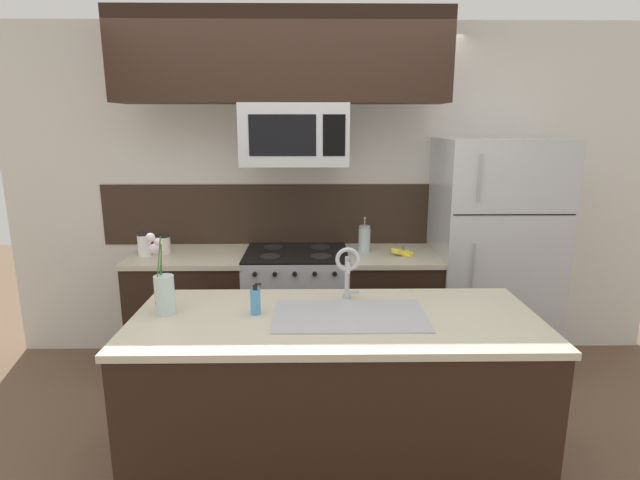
{
  "coord_description": "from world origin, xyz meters",
  "views": [
    {
      "loc": [
        0.13,
        -2.7,
        1.85
      ],
      "look_at": [
        0.17,
        0.27,
        1.16
      ],
      "focal_mm": 28.0,
      "sensor_mm": 36.0,
      "label": 1
    }
  ],
  "objects": [
    {
      "name": "ground_plane",
      "position": [
        0.0,
        0.0,
        0.0
      ],
      "size": [
        10.0,
        10.0,
        0.0
      ],
      "primitive_type": "plane",
      "color": "brown"
    },
    {
      "name": "rear_partition",
      "position": [
        0.3,
        1.28,
        1.3
      ],
      "size": [
        5.2,
        0.1,
        2.6
      ],
      "primitive_type": "cube",
      "color": "silver",
      "rests_on": "ground"
    },
    {
      "name": "splash_band",
      "position": [
        0.0,
        1.22,
        1.15
      ],
      "size": [
        3.09,
        0.01,
        0.48
      ],
      "primitive_type": "cube",
      "color": "#332319",
      "rests_on": "rear_partition"
    },
    {
      "name": "back_counter_left",
      "position": [
        -0.8,
        0.9,
        0.46
      ],
      "size": [
        0.86,
        0.65,
        0.91
      ],
      "color": "black",
      "rests_on": "ground"
    },
    {
      "name": "back_counter_right",
      "position": [
        0.71,
        0.9,
        0.46
      ],
      "size": [
        0.69,
        0.65,
        0.91
      ],
      "color": "black",
      "rests_on": "ground"
    },
    {
      "name": "stove_range",
      "position": [
        0.0,
        0.9,
        0.46
      ],
      "size": [
        0.76,
        0.64,
        0.93
      ],
      "color": "#B7BABF",
      "rests_on": "ground"
    },
    {
      "name": "microwave",
      "position": [
        0.0,
        0.88,
        1.78
      ],
      "size": [
        0.74,
        0.4,
        0.42
      ],
      "color": "#B7BABF"
    },
    {
      "name": "upper_cabinet_band",
      "position": [
        -0.08,
        0.85,
        2.29
      ],
      "size": [
        2.25,
        0.34,
        0.6
      ],
      "primitive_type": "cube",
      "color": "black"
    },
    {
      "name": "refrigerator",
      "position": [
        1.47,
        0.92,
        0.88
      ],
      "size": [
        0.85,
        0.74,
        1.75
      ],
      "color": "#B7BABF",
      "rests_on": "ground"
    },
    {
      "name": "storage_jar_tall",
      "position": [
        -1.11,
        0.87,
        0.99
      ],
      "size": [
        0.09,
        0.09,
        0.17
      ],
      "color": "silver",
      "rests_on": "back_counter_left"
    },
    {
      "name": "storage_jar_medium",
      "position": [
        -0.98,
        0.91,
        0.98
      ],
      "size": [
        0.1,
        0.1,
        0.14
      ],
      "color": "silver",
      "rests_on": "back_counter_left"
    },
    {
      "name": "banana_bunch",
      "position": [
        0.79,
        0.84,
        0.93
      ],
      "size": [
        0.19,
        0.16,
        0.08
      ],
      "color": "yellow",
      "rests_on": "back_counter_right"
    },
    {
      "name": "french_press",
      "position": [
        0.51,
        0.96,
        1.01
      ],
      "size": [
        0.09,
        0.09,
        0.27
      ],
      "color": "silver",
      "rests_on": "back_counter_right"
    },
    {
      "name": "island_counter",
      "position": [
        0.24,
        -0.35,
        0.46
      ],
      "size": [
        2.04,
        0.85,
        0.91
      ],
      "color": "black",
      "rests_on": "ground"
    },
    {
      "name": "kitchen_sink",
      "position": [
        0.31,
        -0.35,
        0.84
      ],
      "size": [
        0.76,
        0.44,
        0.16
      ],
      "color": "#ADAFB5",
      "rests_on": "island_counter"
    },
    {
      "name": "sink_faucet",
      "position": [
        0.31,
        -0.13,
        1.11
      ],
      "size": [
        0.14,
        0.14,
        0.31
      ],
      "color": "#B7BABF",
      "rests_on": "island_counter"
    },
    {
      "name": "dish_soap_bottle",
      "position": [
        -0.16,
        -0.31,
        0.98
      ],
      "size": [
        0.06,
        0.05,
        0.16
      ],
      "color": "#4C93C6",
      "rests_on": "island_counter"
    },
    {
      "name": "flower_vase",
      "position": [
        -0.63,
        -0.3,
        1.03
      ],
      "size": [
        0.12,
        0.11,
        0.43
      ],
      "color": "silver",
      "rests_on": "island_counter"
    }
  ]
}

